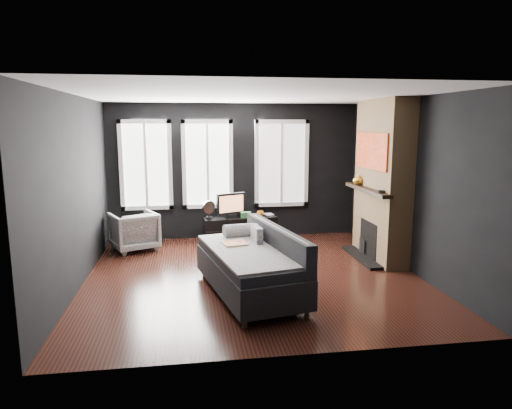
{
  "coord_description": "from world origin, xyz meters",
  "views": [
    {
      "loc": [
        -0.94,
        -6.64,
        2.29
      ],
      "look_at": [
        0.1,
        0.3,
        1.05
      ],
      "focal_mm": 32.0,
      "sensor_mm": 36.0,
      "label": 1
    }
  ],
  "objects": [
    {
      "name": "desk_fan",
      "position": [
        -0.56,
        2.04,
        0.67
      ],
      "size": [
        0.33,
        0.33,
        0.36
      ],
      "primitive_type": null,
      "rotation": [
        0.0,
        0.0,
        0.39
      ],
      "color": "#9E9E9E",
      "rests_on": "media_console"
    },
    {
      "name": "monitor",
      "position": [
        -0.13,
        2.1,
        0.76
      ],
      "size": [
        0.61,
        0.35,
        0.54
      ],
      "primitive_type": null,
      "rotation": [
        0.0,
        0.0,
        0.39
      ],
      "color": "black",
      "rests_on": "media_console"
    },
    {
      "name": "mantel_vase",
      "position": [
        2.05,
        1.05,
        1.32
      ],
      "size": [
        0.23,
        0.24,
        0.19
      ],
      "primitive_type": "imported",
      "rotation": [
        0.0,
        0.0,
        -0.27
      ],
      "color": "gold",
      "rests_on": "fireplace"
    },
    {
      "name": "wall_right",
      "position": [
        2.5,
        0.0,
        1.35
      ],
      "size": [
        0.02,
        5.0,
        2.7
      ],
      "primitive_type": "cube",
      "color": "black",
      "rests_on": "ground"
    },
    {
      "name": "mantel_clock",
      "position": [
        2.05,
        0.05,
        1.25
      ],
      "size": [
        0.15,
        0.15,
        0.04
      ],
      "primitive_type": "cylinder",
      "rotation": [
        0.0,
        0.0,
        -0.43
      ],
      "color": "black",
      "rests_on": "fireplace"
    },
    {
      "name": "fireplace",
      "position": [
        2.3,
        0.6,
        1.35
      ],
      "size": [
        0.7,
        1.62,
        2.7
      ],
      "primitive_type": null,
      "color": "#93724C",
      "rests_on": "floor"
    },
    {
      "name": "wall_left",
      "position": [
        -2.5,
        0.0,
        1.35
      ],
      "size": [
        0.02,
        5.0,
        2.7
      ],
      "primitive_type": "cube",
      "color": "black",
      "rests_on": "ground"
    },
    {
      "name": "mug",
      "position": [
        0.46,
        2.11,
        0.56
      ],
      "size": [
        0.15,
        0.12,
        0.13
      ],
      "primitive_type": "imported",
      "rotation": [
        0.0,
        0.0,
        0.13
      ],
      "color": "orange",
      "rests_on": "media_console"
    },
    {
      "name": "book",
      "position": [
        0.58,
        2.23,
        0.6
      ],
      "size": [
        0.16,
        0.03,
        0.22
      ],
      "primitive_type": "imported",
      "rotation": [
        0.0,
        0.0,
        0.1
      ],
      "color": "#C2B795",
      "rests_on": "media_console"
    },
    {
      "name": "floor",
      "position": [
        0.0,
        0.0,
        0.0
      ],
      "size": [
        5.0,
        5.0,
        0.0
      ],
      "primitive_type": "plane",
      "color": "black",
      "rests_on": "ground"
    },
    {
      "name": "wall_back",
      "position": [
        0.0,
        2.5,
        1.35
      ],
      "size": [
        5.0,
        0.02,
        2.7
      ],
      "primitive_type": "cube",
      "color": "black",
      "rests_on": "ground"
    },
    {
      "name": "stripe_pillow",
      "position": [
        0.01,
        -0.38,
        0.66
      ],
      "size": [
        0.13,
        0.4,
        0.4
      ],
      "primitive_type": "cube",
      "rotation": [
        0.0,
        0.0,
        0.09
      ],
      "color": "gray",
      "rests_on": "sofa"
    },
    {
      "name": "storage_box",
      "position": [
        0.16,
        2.03,
        0.54
      ],
      "size": [
        0.2,
        0.13,
        0.11
      ],
      "primitive_type": "cube",
      "rotation": [
        0.0,
        0.0,
        -0.03
      ],
      "color": "#2F6E37",
      "rests_on": "media_console"
    },
    {
      "name": "windows",
      "position": [
        -0.45,
        2.46,
        2.38
      ],
      "size": [
        4.0,
        0.16,
        1.76
      ],
      "primitive_type": null,
      "color": "white",
      "rests_on": "wall_back"
    },
    {
      "name": "ceiling",
      "position": [
        0.0,
        0.0,
        2.7
      ],
      "size": [
        5.0,
        5.0,
        0.0
      ],
      "primitive_type": "plane",
      "color": "white",
      "rests_on": "ground"
    },
    {
      "name": "sofa",
      "position": [
        -0.15,
        -0.77,
        0.46
      ],
      "size": [
        1.47,
        2.3,
        0.91
      ],
      "primitive_type": null,
      "rotation": [
        0.0,
        0.0,
        0.2
      ],
      "color": "black",
      "rests_on": "floor"
    },
    {
      "name": "media_console",
      "position": [
        0.05,
        2.1,
        0.25
      ],
      "size": [
        1.46,
        0.58,
        0.49
      ],
      "primitive_type": null,
      "rotation": [
        0.0,
        0.0,
        0.1
      ],
      "color": "black",
      "rests_on": "floor"
    },
    {
      "name": "armchair",
      "position": [
        -1.95,
        1.76,
        0.39
      ],
      "size": [
        0.98,
        0.96,
        0.78
      ],
      "primitive_type": "imported",
      "rotation": [
        0.0,
        0.0,
        -2.72
      ],
      "color": "silver",
      "rests_on": "floor"
    }
  ]
}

